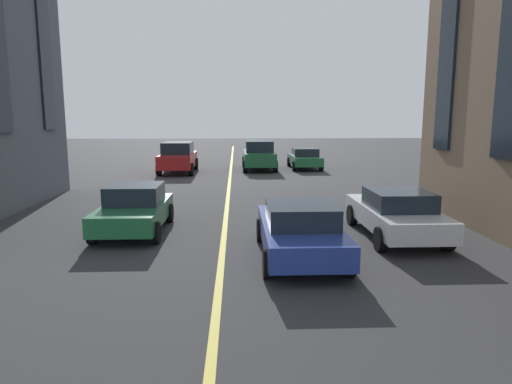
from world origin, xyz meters
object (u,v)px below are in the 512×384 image
Objects in this scene: car_green_trailing at (305,158)px; car_green_parked_b at (259,155)px; car_red_near at (178,157)px; car_white_far at (396,213)px; car_blue_mid at (300,230)px; car_green_oncoming at (135,209)px.

car_green_trailing is 3.10m from car_green_parked_b.
car_green_parked_b is (-0.46, 3.06, 0.27)m from car_green_trailing.
car_white_far is at bearing -152.56° from car_red_near.
car_green_trailing is at bearing -77.27° from car_red_near.
car_blue_mid is (-19.29, 3.00, 0.00)m from car_green_trailing.
car_red_near is at bearing 27.44° from car_white_far.
car_red_near reaches higher than car_green_trailing.
car_green_oncoming is at bearing -177.85° from car_red_near.
car_green_oncoming is at bearing 164.33° from car_green_parked_b.
car_blue_mid is at bearing -163.66° from car_red_near.
car_green_oncoming is (-16.54, 7.57, -0.00)m from car_green_trailing.
car_green_trailing is at bearing -8.84° from car_blue_mid.
car_white_far is (1.82, -3.00, 0.00)m from car_blue_mid.
car_red_near is 17.62m from car_white_far.
car_green_parked_b reaches higher than car_blue_mid.
car_green_parked_b is at bearing -15.67° from car_green_oncoming.
car_green_oncoming is (2.75, 4.57, -0.00)m from car_blue_mid.
car_red_near is (17.46, 5.12, 0.27)m from car_blue_mid.
car_green_trailing is at bearing -24.58° from car_green_oncoming.
car_green_trailing is at bearing -81.45° from car_green_parked_b.
car_green_parked_b is 5.25m from car_red_near.
car_white_far is at bearing -58.76° from car_blue_mid.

